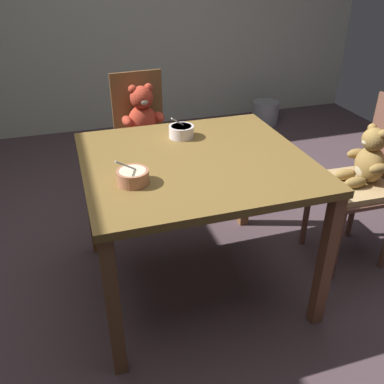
{
  "coord_description": "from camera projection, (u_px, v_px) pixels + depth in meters",
  "views": [
    {
      "loc": [
        -0.55,
        -1.71,
        1.6
      ],
      "look_at": [
        0.0,
        0.05,
        0.54
      ],
      "focal_mm": 39.19,
      "sensor_mm": 36.0,
      "label": 1
    }
  ],
  "objects": [
    {
      "name": "ground_plane",
      "position": [
        195.0,
        283.0,
        2.36
      ],
      "size": [
        5.2,
        5.2,
        0.04
      ],
      "color": "#4D3B40"
    },
    {
      "name": "dining_table",
      "position": [
        195.0,
        176.0,
        2.02
      ],
      "size": [
        1.05,
        0.98,
        0.76
      ],
      "color": "brown",
      "rests_on": "ground_plane"
    },
    {
      "name": "teddy_chair_far_center",
      "position": [
        144.0,
        129.0,
        2.81
      ],
      "size": [
        0.41,
        0.4,
        0.92
      ],
      "rotation": [
        0.0,
        0.0,
        -1.5
      ],
      "color": "brown",
      "rests_on": "ground_plane"
    },
    {
      "name": "teddy_chair_near_right",
      "position": [
        364.0,
        174.0,
        2.29
      ],
      "size": [
        0.4,
        0.41,
        0.94
      ],
      "rotation": [
        0.0,
        0.0,
        3.11
      ],
      "color": "brown",
      "rests_on": "ground_plane"
    },
    {
      "name": "porridge_bowl_white_far_center",
      "position": [
        181.0,
        131.0,
        2.18
      ],
      "size": [
        0.13,
        0.13,
        0.13
      ],
      "color": "silver",
      "rests_on": "dining_table"
    },
    {
      "name": "porridge_bowl_terracotta_near_left",
      "position": [
        133.0,
        177.0,
        1.75
      ],
      "size": [
        0.14,
        0.14,
        0.13
      ],
      "color": "#B37052",
      "rests_on": "dining_table"
    },
    {
      "name": "metal_pail",
      "position": [
        265.0,
        113.0,
        4.45
      ],
      "size": [
        0.28,
        0.28,
        0.24
      ],
      "primitive_type": "cylinder",
      "color": "#93969B",
      "rests_on": "ground_plane"
    }
  ]
}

